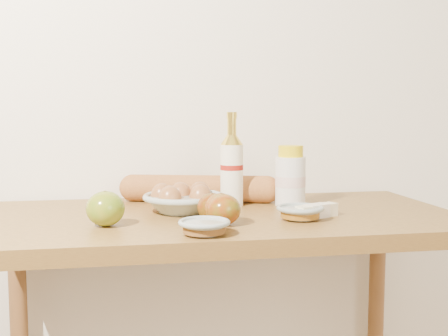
{
  "coord_description": "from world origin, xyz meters",
  "views": [
    {
      "loc": [
        -0.24,
        -0.21,
        1.16
      ],
      "look_at": [
        0.0,
        1.15,
        1.02
      ],
      "focal_mm": 45.0,
      "sensor_mm": 36.0,
      "label": 1
    }
  ],
  "objects_px": {
    "baguette": "(199,189)",
    "bourbon_bottle": "(232,168)",
    "table": "(222,261)",
    "egg_bowl": "(183,200)",
    "cream_bottle": "(290,178)"
  },
  "relations": [
    {
      "from": "bourbon_bottle",
      "to": "egg_bowl",
      "type": "height_order",
      "value": "bourbon_bottle"
    },
    {
      "from": "baguette",
      "to": "cream_bottle",
      "type": "bearing_deg",
      "value": -7.43
    },
    {
      "from": "egg_bowl",
      "to": "baguette",
      "type": "xyz_separation_m",
      "value": [
        0.06,
        0.15,
        0.01
      ]
    },
    {
      "from": "egg_bowl",
      "to": "baguette",
      "type": "bearing_deg",
      "value": 67.96
    },
    {
      "from": "bourbon_bottle",
      "to": "egg_bowl",
      "type": "xyz_separation_m",
      "value": [
        -0.14,
        -0.08,
        -0.07
      ]
    },
    {
      "from": "table",
      "to": "cream_bottle",
      "type": "distance_m",
      "value": 0.3
    },
    {
      "from": "table",
      "to": "cream_bottle",
      "type": "xyz_separation_m",
      "value": [
        0.21,
        0.09,
        0.2
      ]
    },
    {
      "from": "baguette",
      "to": "egg_bowl",
      "type": "bearing_deg",
      "value": -96.9
    },
    {
      "from": "baguette",
      "to": "table",
      "type": "bearing_deg",
      "value": -65.08
    },
    {
      "from": "table",
      "to": "baguette",
      "type": "height_order",
      "value": "baguette"
    },
    {
      "from": "bourbon_bottle",
      "to": "baguette",
      "type": "bearing_deg",
      "value": 161.09
    },
    {
      "from": "cream_bottle",
      "to": "table",
      "type": "bearing_deg",
      "value": -170.29
    },
    {
      "from": "baguette",
      "to": "bourbon_bottle",
      "type": "bearing_deg",
      "value": -28.53
    },
    {
      "from": "table",
      "to": "baguette",
      "type": "xyz_separation_m",
      "value": [
        -0.03,
        0.19,
        0.16
      ]
    },
    {
      "from": "cream_bottle",
      "to": "egg_bowl",
      "type": "xyz_separation_m",
      "value": [
        -0.3,
        -0.05,
        -0.05
      ]
    }
  ]
}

